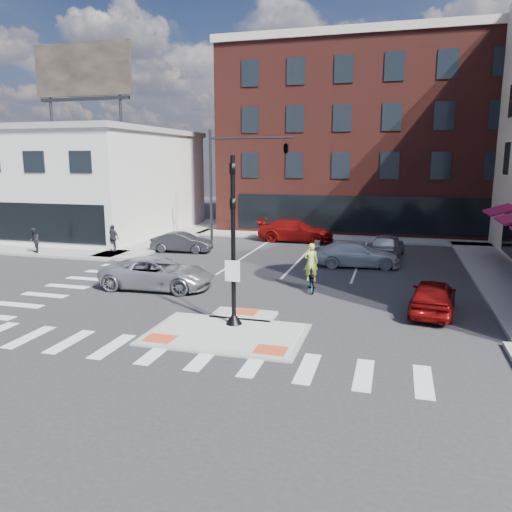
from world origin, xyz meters
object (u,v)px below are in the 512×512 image
(silver_suv, at_px, (158,273))
(pedestrian_b, at_px, (113,238))
(cyclist, at_px, (311,275))
(pedestrian_a, at_px, (34,241))
(red_sedan, at_px, (433,296))
(bg_car_silver, at_px, (387,246))
(bg_car_dark, at_px, (182,242))
(white_pickup, at_px, (356,254))
(bg_car_red, at_px, (295,231))

(silver_suv, relative_size, pedestrian_b, 3.10)
(cyclist, bearing_deg, pedestrian_a, -28.35)
(red_sedan, xyz_separation_m, bg_car_silver, (-2.01, 11.17, 0.07))
(silver_suv, bearing_deg, bg_car_dark, 14.50)
(silver_suv, distance_m, cyclist, 7.12)
(red_sedan, xyz_separation_m, cyclist, (-5.18, 2.05, 0.07))
(silver_suv, bearing_deg, white_pickup, -51.54)
(white_pickup, relative_size, bg_car_dark, 1.22)
(bg_car_red, relative_size, pedestrian_b, 3.27)
(bg_car_red, height_order, pedestrian_b, pedestrian_b)
(red_sedan, xyz_separation_m, bg_car_red, (-8.61, 15.69, 0.12))
(bg_car_dark, distance_m, pedestrian_a, 9.19)
(silver_suv, xyz_separation_m, white_pickup, (8.56, 7.48, -0.04))
(silver_suv, height_order, pedestrian_a, pedestrian_a)
(red_sedan, xyz_separation_m, bg_car_dark, (-14.91, 9.52, -0.05))
(bg_car_silver, relative_size, pedestrian_b, 2.61)
(pedestrian_b, bearing_deg, pedestrian_a, -141.46)
(bg_car_dark, bearing_deg, pedestrian_b, 106.27)
(silver_suv, bearing_deg, pedestrian_b, 40.30)
(bg_car_silver, relative_size, bg_car_red, 0.80)
(red_sedan, distance_m, pedestrian_b, 20.60)
(bg_car_dark, relative_size, bg_car_red, 0.70)
(bg_car_red, relative_size, pedestrian_a, 3.49)
(bg_car_silver, relative_size, pedestrian_a, 2.79)
(red_sedan, bearing_deg, cyclist, -14.58)
(pedestrian_a, bearing_deg, silver_suv, 18.61)
(bg_car_silver, height_order, pedestrian_a, pedestrian_a)
(pedestrian_a, bearing_deg, red_sedan, 29.89)
(pedestrian_b, bearing_deg, silver_suv, -33.09)
(red_sedan, relative_size, bg_car_red, 0.73)
(bg_car_red, bearing_deg, red_sedan, -151.30)
(bg_car_red, bearing_deg, silver_suv, 166.80)
(red_sedan, bearing_deg, bg_car_dark, -25.51)
(bg_car_dark, height_order, bg_car_silver, bg_car_silver)
(red_sedan, bearing_deg, bg_car_silver, -72.76)
(red_sedan, xyz_separation_m, pedestrian_a, (-23.37, 5.93, 0.26))
(bg_car_silver, bearing_deg, pedestrian_a, 20.98)
(pedestrian_a, bearing_deg, bg_car_dark, 67.12)
(bg_car_silver, distance_m, pedestrian_a, 21.99)
(silver_suv, bearing_deg, bg_car_red, -15.85)
(red_sedan, relative_size, cyclist, 1.80)
(pedestrian_a, bearing_deg, bg_car_silver, 57.90)
(cyclist, bearing_deg, bg_car_dark, -53.81)
(white_pickup, xyz_separation_m, pedestrian_a, (-19.78, -2.12, 0.25))
(bg_car_red, xyz_separation_m, cyclist, (3.43, -13.64, -0.05))
(red_sedan, relative_size, white_pickup, 0.85)
(silver_suv, relative_size, bg_car_dark, 1.35)
(bg_car_dark, height_order, bg_car_red, bg_car_red)
(bg_car_silver, distance_m, bg_car_red, 8.01)
(cyclist, distance_m, pedestrian_a, 18.60)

